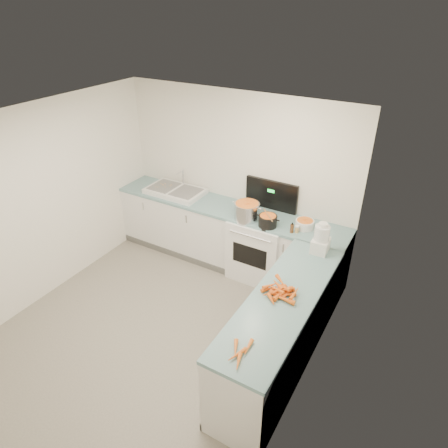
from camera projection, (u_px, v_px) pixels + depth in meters
The scene contains 19 objects.
floor at pixel (157, 332), 4.84m from camera, with size 3.50×4.00×0.00m, color gray, non-canonical shape.
ceiling at pixel (134, 129), 3.59m from camera, with size 3.50×4.00×0.00m, color white, non-canonical shape.
wall_back at pixel (237, 180), 5.71m from camera, with size 3.50×2.50×0.00m, color white, non-canonical shape.
wall_left at pixel (38, 207), 4.98m from camera, with size 4.00×2.50×0.00m, color white, non-canonical shape.
wall_right at pixel (305, 301), 3.46m from camera, with size 4.00×2.50×0.00m, color white, non-canonical shape.
counter_back at pixel (227, 235), 5.88m from camera, with size 3.50×0.62×0.94m.
counter_right at pixel (280, 332), 4.20m from camera, with size 0.62×2.20×0.94m.
stove at pixel (260, 246), 5.63m from camera, with size 0.76×0.65×1.36m.
sink at pixel (175, 191), 6.02m from camera, with size 0.86×0.52×0.31m.
steel_pot at pixel (247, 212), 5.31m from camera, with size 0.34×0.34×0.25m, color silver.
black_pot at pixel (268, 222), 5.15m from camera, with size 0.24×0.24×0.17m, color black.
wooden_spoon at pixel (268, 215), 5.11m from camera, with size 0.01×0.01×0.35m, color #AD7A47.
mixing_bowl at pixel (305, 224), 5.12m from camera, with size 0.24×0.24×0.11m, color white.
extract_bottle at pixel (292, 229), 5.02m from camera, with size 0.05×0.05×0.11m, color #593319.
spice_jar at pixel (297, 230), 5.03m from camera, with size 0.05×0.05×0.08m, color #E5B266.
food_processor at pixel (321, 239), 4.59m from camera, with size 0.19×0.23×0.38m.
carrot_pile at pixel (280, 291), 3.99m from camera, with size 0.38×0.42×0.09m.
peeled_carrots at pixel (240, 353), 3.33m from camera, with size 0.19×0.35×0.04m.
peelings at pixel (164, 185), 6.11m from camera, with size 0.21×0.25×0.01m.
Camera 1 is at (2.48, -2.65, 3.56)m, focal length 32.00 mm.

